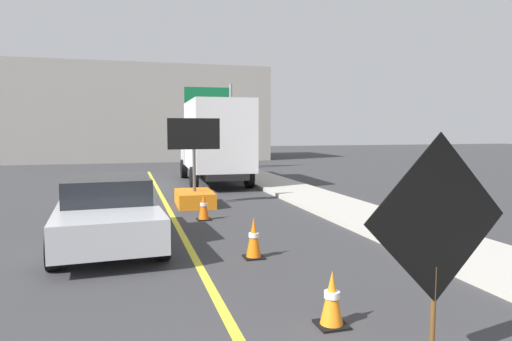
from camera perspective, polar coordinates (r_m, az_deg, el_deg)
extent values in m
cube|color=#B2ADA3|center=(10.22, 20.94, -8.10)|extent=(2.05, 48.00, 0.14)
cube|color=yellow|center=(8.35, -7.47, -11.23)|extent=(0.14, 36.00, 0.01)
cylinder|color=#593819|center=(4.93, 21.32, -17.00)|extent=(0.05, 0.05, 1.05)
cube|color=orange|center=(4.65, 21.73, -5.58)|extent=(1.55, 0.14, 1.56)
cube|color=black|center=(4.64, 21.87, -5.61)|extent=(1.63, 0.13, 1.63)
cube|color=black|center=(4.66, 21.56, -5.54)|extent=(0.28, 0.03, 0.52)
cube|color=orange|center=(14.23, -7.72, -3.49)|extent=(1.14, 1.83, 0.45)
cylinder|color=#4C4C4C|center=(14.12, -7.76, 0.02)|extent=(0.10, 0.10, 1.30)
cube|color=black|center=(14.07, -7.82, 4.59)|extent=(1.60, 0.12, 0.95)
sphere|color=yellow|center=(14.19, -5.63, 4.62)|extent=(0.09, 0.09, 0.09)
sphere|color=yellow|center=(14.15, -6.84, 4.60)|extent=(0.09, 0.09, 0.09)
sphere|color=yellow|center=(14.11, -8.05, 4.59)|extent=(0.09, 0.09, 0.09)
sphere|color=yellow|center=(14.08, -9.26, 4.57)|extent=(0.09, 0.09, 0.09)
sphere|color=yellow|center=(14.06, -9.97, 5.29)|extent=(0.09, 0.09, 0.09)
sphere|color=yellow|center=(14.07, -9.94, 3.83)|extent=(0.09, 0.09, 0.09)
cube|color=black|center=(20.19, -5.30, 0.09)|extent=(1.86, 6.94, 0.25)
cube|color=silver|center=(22.58, -6.29, 3.35)|extent=(2.40, 2.01, 1.90)
cube|color=silver|center=(19.07, -4.85, 4.44)|extent=(2.49, 4.76, 2.84)
cylinder|color=black|center=(22.38, -9.05, 0.22)|extent=(0.31, 0.91, 0.90)
cylinder|color=black|center=(22.69, -3.42, 0.34)|extent=(0.31, 0.91, 0.90)
cylinder|color=black|center=(18.01, -7.81, -0.95)|extent=(0.31, 0.91, 0.90)
cylinder|color=black|center=(18.39, -0.87, -0.78)|extent=(0.31, 0.91, 0.90)
cube|color=silver|center=(9.76, -18.12, -5.57)|extent=(2.13, 4.51, 0.60)
cube|color=black|center=(9.90, -18.24, -2.20)|extent=(1.77, 2.07, 0.50)
cylinder|color=black|center=(8.46, -11.66, -8.79)|extent=(0.26, 0.67, 0.66)
cylinder|color=black|center=(8.43, -24.14, -9.19)|extent=(0.26, 0.67, 0.66)
cylinder|color=black|center=(11.29, -13.60, -5.31)|extent=(0.26, 0.67, 0.66)
cylinder|color=black|center=(11.27, -22.87, -5.60)|extent=(0.26, 0.67, 0.66)
cylinder|color=gray|center=(26.93, -3.18, 5.47)|extent=(0.18, 0.18, 5.00)
cube|color=#0F6033|center=(26.79, -6.19, 8.98)|extent=(2.60, 0.22, 1.30)
cube|color=white|center=(26.83, -6.20, 8.97)|extent=(1.82, 0.12, 0.18)
cube|color=gray|center=(37.18, -14.02, 6.83)|extent=(18.61, 8.11, 7.07)
cube|color=black|center=(5.83, 9.46, -18.55)|extent=(0.36, 0.36, 0.03)
cone|color=orange|center=(5.71, 9.51, -15.42)|extent=(0.28, 0.28, 0.65)
cylinder|color=white|center=(5.69, 9.52, -15.11)|extent=(0.19, 0.19, 0.08)
cube|color=black|center=(8.50, -0.28, -10.82)|extent=(0.36, 0.36, 0.03)
cone|color=orange|center=(8.40, -0.29, -8.35)|extent=(0.28, 0.28, 0.72)
cylinder|color=white|center=(8.39, -0.29, -8.11)|extent=(0.19, 0.19, 0.08)
cube|color=black|center=(12.00, -6.57, -6.11)|extent=(0.36, 0.36, 0.03)
cone|color=#EA5B0C|center=(11.94, -6.58, -4.42)|extent=(0.28, 0.28, 0.69)
cylinder|color=white|center=(11.93, -6.59, -4.25)|extent=(0.19, 0.19, 0.08)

